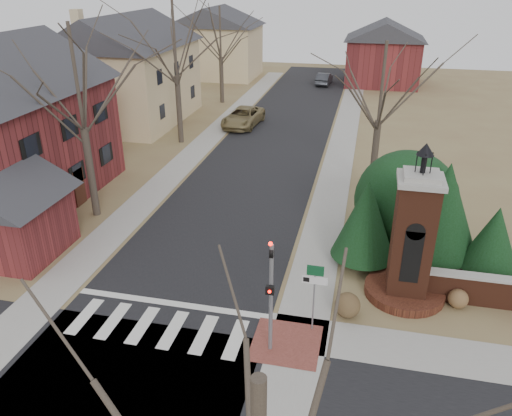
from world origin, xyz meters
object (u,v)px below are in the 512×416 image
(traffic_signal_pole, at_px, (271,288))
(distant_car, at_px, (324,79))
(pickup_truck, at_px, (243,117))
(brick_gate_monument, at_px, (411,249))
(sign_post, at_px, (314,285))

(traffic_signal_pole, relative_size, distant_car, 1.10)
(pickup_truck, bearing_deg, brick_gate_monument, -56.17)
(traffic_signal_pole, relative_size, pickup_truck, 0.82)
(sign_post, relative_size, distant_car, 0.67)
(sign_post, height_order, brick_gate_monument, brick_gate_monument)
(sign_post, height_order, pickup_truck, sign_post)
(sign_post, xyz_separation_m, pickup_truck, (-8.99, 25.35, -1.19))
(traffic_signal_pole, xyz_separation_m, sign_post, (1.29, 1.41, -0.64))
(sign_post, bearing_deg, brick_gate_monument, 41.42)
(distant_car, bearing_deg, pickup_truck, 78.45)
(brick_gate_monument, bearing_deg, sign_post, -138.58)
(pickup_truck, distance_m, distant_car, 19.20)
(traffic_signal_pole, bearing_deg, pickup_truck, 106.05)
(brick_gate_monument, xyz_separation_m, distant_car, (-7.40, 40.88, -1.49))
(traffic_signal_pole, relative_size, sign_post, 1.64)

